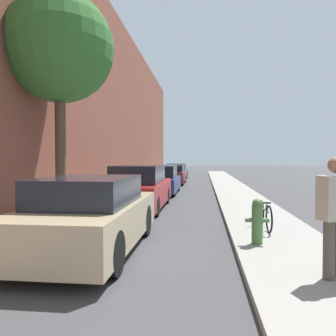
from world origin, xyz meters
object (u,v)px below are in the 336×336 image
object	(u,v)px
parked_car_navy	(159,180)
bicycle	(265,215)
pedestrian	(336,211)
parked_car_champagne	(91,215)
fire_hydrant	(257,221)
parked_car_maroon	(172,175)
parked_car_teal	(177,172)
street_tree_near	(59,49)
parked_car_red	(140,189)

from	to	relation	value
parked_car_navy	bicycle	size ratio (longest dim) A/B	2.71
pedestrian	parked_car_navy	bearing A→B (deg)	-92.63
parked_car_champagne	pedestrian	distance (m)	4.17
fire_hydrant	pedestrian	world-z (taller)	pedestrian
parked_car_maroon	parked_car_teal	size ratio (longest dim) A/B	1.00
street_tree_near	bicycle	size ratio (longest dim) A/B	4.33
street_tree_near	parked_car_navy	bearing A→B (deg)	72.86
street_tree_near	bicycle	world-z (taller)	street_tree_near
street_tree_near	parked_car_champagne	bearing A→B (deg)	-57.27
parked_car_maroon	street_tree_near	size ratio (longest dim) A/B	0.66
parked_car_maroon	parked_car_red	bearing A→B (deg)	-90.44
parked_car_maroon	parked_car_teal	world-z (taller)	parked_car_maroon
pedestrian	bicycle	size ratio (longest dim) A/B	1.11
street_tree_near	fire_hydrant	xyz separation A→B (m)	(5.33, -2.94, -4.48)
bicycle	street_tree_near	bearing A→B (deg)	164.27
parked_car_red	fire_hydrant	distance (m)	5.69
parked_car_teal	pedestrian	bearing A→B (deg)	-79.75
parked_car_red	parked_car_navy	distance (m)	4.98
parked_car_red	bicycle	xyz separation A→B (m)	(3.66, -3.26, -0.28)
parked_car_teal	fire_hydrant	size ratio (longest dim) A/B	4.97
parked_car_maroon	bicycle	xyz separation A→B (m)	(3.57, -14.23, -0.20)
parked_car_navy	bicycle	distance (m)	9.02
parked_car_champagne	parked_car_navy	bearing A→B (deg)	90.48
parked_car_red	street_tree_near	size ratio (longest dim) A/B	0.70
parked_car_maroon	bicycle	world-z (taller)	parked_car_maroon
parked_car_champagne	parked_car_navy	distance (m)	10.06
parked_car_red	street_tree_near	world-z (taller)	street_tree_near
parked_car_navy	parked_car_maroon	world-z (taller)	parked_car_navy
fire_hydrant	pedestrian	bearing A→B (deg)	-65.64
parked_car_navy	bicycle	xyz separation A→B (m)	(3.67, -8.24, -0.22)
pedestrian	bicycle	bearing A→B (deg)	-105.52
parked_car_red	pedestrian	distance (m)	7.54
parked_car_maroon	parked_car_teal	xyz separation A→B (m)	(-0.12, 5.09, -0.00)
parked_car_maroon	parked_car_navy	bearing A→B (deg)	-90.87
fire_hydrant	street_tree_near	bearing A→B (deg)	151.11
parked_car_red	parked_car_navy	xyz separation A→B (m)	(-0.01, 4.98, -0.06)
parked_car_navy	parked_car_teal	bearing A→B (deg)	90.12
parked_car_maroon	street_tree_near	xyz separation A→B (m)	(-2.16, -12.69, 4.41)
parked_car_navy	parked_car_teal	xyz separation A→B (m)	(-0.02, 11.07, -0.02)
bicycle	parked_car_maroon	bearing A→B (deg)	103.34
parked_car_champagne	parked_car_red	world-z (taller)	parked_car_red
parked_car_teal	pedestrian	xyz separation A→B (m)	(4.05, -22.42, 0.42)
fire_hydrant	pedestrian	size ratio (longest dim) A/B	0.52
parked_car_champagne	parked_car_navy	size ratio (longest dim) A/B	1.01
parked_car_red	parked_car_champagne	bearing A→B (deg)	-89.12
parked_car_red	street_tree_near	distance (m)	5.10
street_tree_near	parked_car_maroon	bearing A→B (deg)	80.34
parked_car_champagne	fire_hydrant	world-z (taller)	parked_car_champagne
parked_car_navy	parked_car_maroon	bearing A→B (deg)	89.13
parked_car_navy	fire_hydrant	world-z (taller)	parked_car_navy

